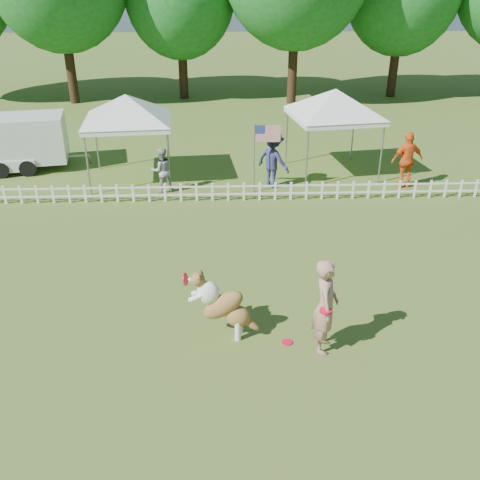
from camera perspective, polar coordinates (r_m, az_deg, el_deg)
The scene contains 13 objects.
ground at distance 11.02m, azimuth 3.35°, elevation -9.78°, with size 120.00×120.00×0.00m, color #446A21.
picket_fence at distance 17.02m, azimuth 1.25°, elevation 5.21°, with size 22.00×0.08×0.60m, color white, non-canonical shape.
handler at distance 10.16m, azimuth 9.09°, elevation -6.97°, with size 0.71×0.46×1.94m, color #AA7866.
dog at distance 10.55m, azimuth -1.68°, elevation -6.97°, with size 1.35×0.45×1.40m, color brown, non-canonical shape.
frisbee_on_turf at distance 10.76m, azimuth 5.05°, elevation -10.80°, with size 0.22×0.22×0.02m, color red.
canopy_tent_left at distance 18.85m, azimuth -11.71°, elevation 10.48°, with size 2.79×2.79×2.89m, color white, non-canonical shape.
canopy_tent_right at distance 19.42m, azimuth 9.85°, elevation 11.17°, with size 2.83×2.83×2.93m, color white, non-canonical shape.
cargo_trailer at distance 21.31m, azimuth -22.93°, elevation 9.54°, with size 4.50×1.98×1.98m, color silver, non-canonical shape.
flag_pole at distance 17.41m, azimuth 1.53°, elevation 8.65°, with size 0.88×0.09×2.29m, color gray, non-canonical shape.
spectator_a at distance 17.77m, azimuth -8.31°, elevation 7.37°, with size 0.72×0.56×1.47m, color #99999E.
spectator_b at distance 17.97m, azimuth 3.55°, elevation 8.54°, with size 1.23×0.71×1.90m, color navy.
spectator_c at distance 18.73m, azimuth 17.39°, elevation 8.12°, with size 1.11×0.46×1.89m, color #ED5A1B.
tree_center_left at distance 31.41m, azimuth -6.41°, elevation 23.60°, with size 6.00×6.00×9.80m, color #1A5B20, non-canonical shape.
Camera 1 is at (-0.97, -8.81, 6.55)m, focal length 40.00 mm.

